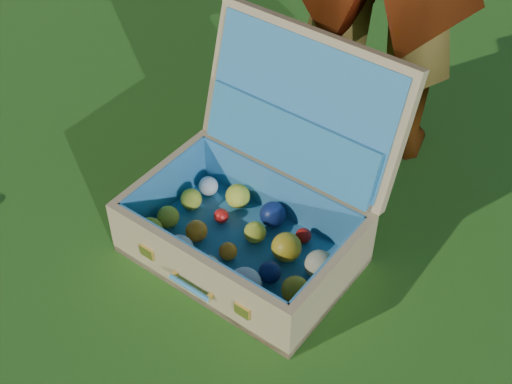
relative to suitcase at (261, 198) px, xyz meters
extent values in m
plane|color=#215114|center=(-0.19, -0.27, -0.16)|extent=(60.00, 60.00, 0.00)
cube|color=tan|center=(-0.01, -0.08, -0.15)|extent=(0.65, 0.48, 0.02)
cube|color=tan|center=(-0.04, -0.27, -0.07)|extent=(0.60, 0.10, 0.18)
cube|color=tan|center=(0.01, 0.10, -0.07)|extent=(0.60, 0.10, 0.18)
cube|color=tan|center=(-0.30, -0.05, -0.07)|extent=(0.07, 0.35, 0.18)
cube|color=tan|center=(0.27, -0.12, -0.07)|extent=(0.07, 0.35, 0.18)
cube|color=teal|center=(-0.01, -0.08, -0.13)|extent=(0.60, 0.43, 0.01)
cube|color=teal|center=(-0.04, -0.26, -0.06)|extent=(0.55, 0.08, 0.16)
cube|color=teal|center=(0.01, 0.09, -0.06)|extent=(0.55, 0.08, 0.16)
cube|color=teal|center=(-0.28, -0.05, -0.06)|extent=(0.05, 0.35, 0.16)
cube|color=teal|center=(0.26, -0.12, -0.06)|extent=(0.05, 0.35, 0.16)
cube|color=tan|center=(0.02, 0.19, 0.21)|extent=(0.61, 0.23, 0.39)
cube|color=teal|center=(0.02, 0.17, 0.21)|extent=(0.56, 0.18, 0.34)
cube|color=teal|center=(0.02, 0.13, 0.11)|extent=(0.54, 0.14, 0.17)
cube|color=#F2C659|center=(-0.20, -0.26, -0.07)|extent=(0.05, 0.01, 0.03)
cube|color=#F2C659|center=(0.12, -0.31, -0.07)|extent=(0.05, 0.01, 0.03)
cylinder|color=teal|center=(-0.04, -0.30, -0.08)|extent=(0.13, 0.03, 0.01)
cube|color=#F2C659|center=(-0.10, -0.28, -0.08)|extent=(0.01, 0.02, 0.01)
cube|color=#F2C659|center=(0.02, -0.30, -0.08)|extent=(0.01, 0.02, 0.01)
sphere|color=gold|center=(-0.25, -0.18, -0.09)|extent=(0.07, 0.07, 0.07)
sphere|color=silver|center=(-0.14, -0.20, -0.09)|extent=(0.08, 0.08, 0.08)
sphere|color=#C5BE8B|center=(-0.04, -0.21, -0.10)|extent=(0.07, 0.07, 0.07)
sphere|color=silver|center=(0.07, -0.22, -0.09)|extent=(0.09, 0.09, 0.09)
sphere|color=orange|center=(0.19, -0.25, -0.10)|extent=(0.06, 0.06, 0.06)
sphere|color=gold|center=(-0.24, -0.11, -0.10)|extent=(0.06, 0.06, 0.06)
sphere|color=orange|center=(-0.14, -0.11, -0.10)|extent=(0.06, 0.06, 0.06)
sphere|color=orange|center=(-0.03, -0.13, -0.11)|extent=(0.05, 0.05, 0.05)
sphere|color=#0F1E4E|center=(0.11, -0.14, -0.10)|extent=(0.06, 0.06, 0.06)
sphere|color=gold|center=(0.19, -0.17, -0.09)|extent=(0.07, 0.07, 0.07)
sphere|color=gold|center=(-0.22, -0.01, -0.10)|extent=(0.06, 0.06, 0.06)
sphere|color=red|center=(-0.12, -0.02, -0.11)|extent=(0.04, 0.04, 0.04)
sphere|color=gold|center=(0.00, -0.04, -0.10)|extent=(0.06, 0.06, 0.06)
sphere|color=gold|center=(0.11, -0.05, -0.09)|extent=(0.08, 0.08, 0.08)
sphere|color=#C5BE8B|center=(0.21, -0.06, -0.09)|extent=(0.08, 0.08, 0.08)
sphere|color=silver|center=(-0.21, 0.06, -0.10)|extent=(0.06, 0.06, 0.06)
sphere|color=gold|center=(-0.11, 0.06, -0.10)|extent=(0.07, 0.07, 0.07)
sphere|color=#0F1E4E|center=(0.02, 0.04, -0.09)|extent=(0.08, 0.08, 0.08)
sphere|color=red|center=(0.12, 0.02, -0.11)|extent=(0.04, 0.04, 0.04)
camera|label=1|loc=(0.66, -1.21, 1.34)|focal=50.00mm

